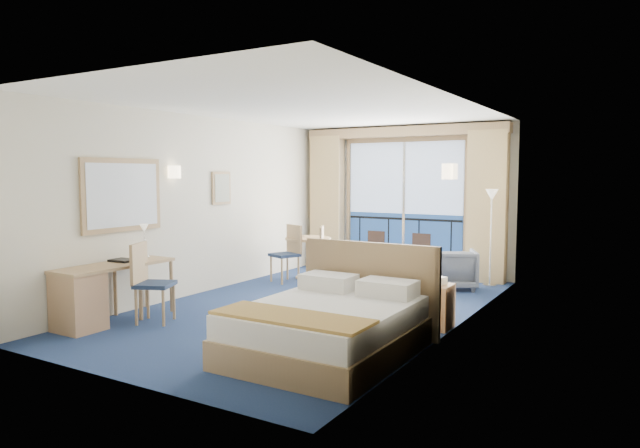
{
  "coord_description": "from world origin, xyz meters",
  "views": [
    {
      "loc": [
        4.01,
        -6.54,
        1.82
      ],
      "look_at": [
        0.0,
        0.2,
        1.13
      ],
      "focal_mm": 32.0,
      "sensor_mm": 36.0,
      "label": 1
    }
  ],
  "objects_px": {
    "armchair": "(454,269)",
    "nightstand": "(434,306)",
    "desk": "(87,295)",
    "table_chair_a": "(328,251)",
    "desk_chair": "(148,278)",
    "floor_lamp": "(491,213)",
    "table_chair_b": "(289,250)",
    "bed": "(330,326)",
    "round_table": "(308,247)"
  },
  "relations": [
    {
      "from": "bed",
      "to": "floor_lamp",
      "type": "height_order",
      "value": "floor_lamp"
    },
    {
      "from": "desk_chair",
      "to": "table_chair_b",
      "type": "bearing_deg",
      "value": -23.77
    },
    {
      "from": "nightstand",
      "to": "floor_lamp",
      "type": "bearing_deg",
      "value": 91.45
    },
    {
      "from": "bed",
      "to": "table_chair_b",
      "type": "bearing_deg",
      "value": 129.86
    },
    {
      "from": "armchair",
      "to": "desk_chair",
      "type": "height_order",
      "value": "desk_chair"
    },
    {
      "from": "desk_chair",
      "to": "round_table",
      "type": "relative_size",
      "value": 1.23
    },
    {
      "from": "table_chair_b",
      "to": "armchair",
      "type": "bearing_deg",
      "value": 40.11
    },
    {
      "from": "floor_lamp",
      "to": "desk",
      "type": "distance_m",
      "value": 6.12
    },
    {
      "from": "armchair",
      "to": "nightstand",
      "type": "bearing_deg",
      "value": 77.55
    },
    {
      "from": "bed",
      "to": "desk",
      "type": "bearing_deg",
      "value": -168.07
    },
    {
      "from": "bed",
      "to": "armchair",
      "type": "height_order",
      "value": "bed"
    },
    {
      "from": "desk_chair",
      "to": "round_table",
      "type": "xyz_separation_m",
      "value": [
        0.11,
        3.54,
        -0.01
      ]
    },
    {
      "from": "armchair",
      "to": "floor_lamp",
      "type": "height_order",
      "value": "floor_lamp"
    },
    {
      "from": "table_chair_a",
      "to": "table_chair_b",
      "type": "distance_m",
      "value": 0.68
    },
    {
      "from": "floor_lamp",
      "to": "table_chair_a",
      "type": "bearing_deg",
      "value": -156.23
    },
    {
      "from": "table_chair_a",
      "to": "table_chair_b",
      "type": "height_order",
      "value": "table_chair_b"
    },
    {
      "from": "floor_lamp",
      "to": "desk",
      "type": "relative_size",
      "value": 1.04
    },
    {
      "from": "floor_lamp",
      "to": "table_chair_a",
      "type": "distance_m",
      "value": 2.73
    },
    {
      "from": "nightstand",
      "to": "desk_chair",
      "type": "xyz_separation_m",
      "value": [
        -3.11,
        -1.55,
        0.29
      ]
    },
    {
      "from": "floor_lamp",
      "to": "round_table",
      "type": "height_order",
      "value": "floor_lamp"
    },
    {
      "from": "nightstand",
      "to": "round_table",
      "type": "distance_m",
      "value": 3.61
    },
    {
      "from": "table_chair_a",
      "to": "table_chair_b",
      "type": "relative_size",
      "value": 0.99
    },
    {
      "from": "bed",
      "to": "desk_chair",
      "type": "relative_size",
      "value": 2.02
    },
    {
      "from": "armchair",
      "to": "round_table",
      "type": "relative_size",
      "value": 0.87
    },
    {
      "from": "nightstand",
      "to": "desk",
      "type": "xyz_separation_m",
      "value": [
        -3.51,
        -2.13,
        0.13
      ]
    },
    {
      "from": "armchair",
      "to": "round_table",
      "type": "distance_m",
      "value": 2.52
    },
    {
      "from": "bed",
      "to": "desk",
      "type": "relative_size",
      "value": 1.3
    },
    {
      "from": "bed",
      "to": "floor_lamp",
      "type": "relative_size",
      "value": 1.26
    },
    {
      "from": "desk_chair",
      "to": "table_chair_b",
      "type": "xyz_separation_m",
      "value": [
        -0.01,
        3.11,
        -0.01
      ]
    },
    {
      "from": "bed",
      "to": "desk_chair",
      "type": "height_order",
      "value": "bed"
    },
    {
      "from": "bed",
      "to": "desk_chair",
      "type": "xyz_separation_m",
      "value": [
        -2.54,
        -0.05,
        0.26
      ]
    },
    {
      "from": "desk",
      "to": "table_chair_a",
      "type": "xyz_separation_m",
      "value": [
        1.02,
        3.94,
        0.14
      ]
    },
    {
      "from": "nightstand",
      "to": "table_chair_b",
      "type": "bearing_deg",
      "value": 153.51
    },
    {
      "from": "round_table",
      "to": "table_chair_b",
      "type": "xyz_separation_m",
      "value": [
        -0.12,
        -0.43,
        -0.0
      ]
    },
    {
      "from": "nightstand",
      "to": "armchair",
      "type": "bearing_deg",
      "value": 102.27
    },
    {
      "from": "desk",
      "to": "round_table",
      "type": "xyz_separation_m",
      "value": [
        0.51,
        4.11,
        0.15
      ]
    },
    {
      "from": "armchair",
      "to": "table_chair_a",
      "type": "bearing_deg",
      "value": -8.02
    },
    {
      "from": "floor_lamp",
      "to": "desk",
      "type": "height_order",
      "value": "floor_lamp"
    },
    {
      "from": "armchair",
      "to": "table_chair_a",
      "type": "relative_size",
      "value": 0.73
    },
    {
      "from": "desk",
      "to": "round_table",
      "type": "bearing_deg",
      "value": 82.98
    },
    {
      "from": "round_table",
      "to": "table_chair_b",
      "type": "height_order",
      "value": "table_chair_b"
    },
    {
      "from": "desk",
      "to": "nightstand",
      "type": "bearing_deg",
      "value": 31.24
    },
    {
      "from": "armchair",
      "to": "round_table",
      "type": "xyz_separation_m",
      "value": [
        -2.48,
        -0.42,
        0.23
      ]
    },
    {
      "from": "nightstand",
      "to": "bed",
      "type": "bearing_deg",
      "value": -110.51
    },
    {
      "from": "bed",
      "to": "table_chair_a",
      "type": "bearing_deg",
      "value": 120.19
    },
    {
      "from": "table_chair_b",
      "to": "desk",
      "type": "bearing_deg",
      "value": -73.96
    },
    {
      "from": "desk_chair",
      "to": "table_chair_a",
      "type": "relative_size",
      "value": 1.03
    },
    {
      "from": "table_chair_b",
      "to": "floor_lamp",
      "type": "bearing_deg",
      "value": 45.5
    },
    {
      "from": "bed",
      "to": "round_table",
      "type": "distance_m",
      "value": 4.27
    },
    {
      "from": "bed",
      "to": "table_chair_b",
      "type": "xyz_separation_m",
      "value": [
        -2.56,
        3.06,
        0.25
      ]
    }
  ]
}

